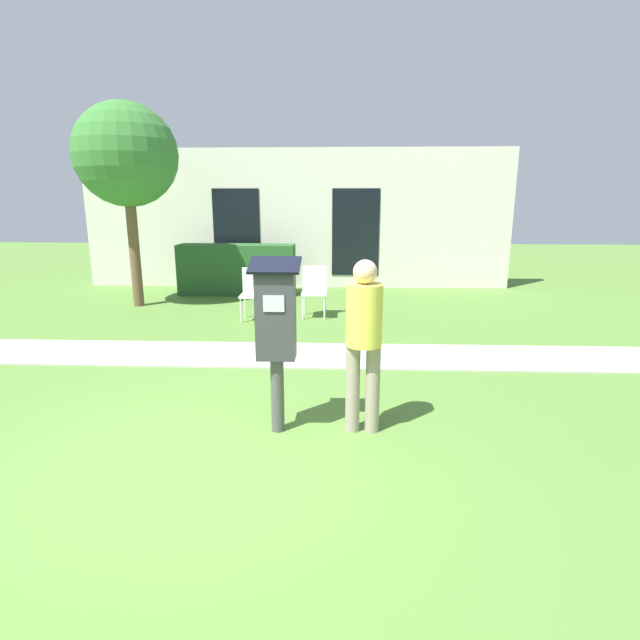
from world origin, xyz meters
TOP-DOWN VIEW (x-y plane):
  - ground_plane at (0.00, 0.00)m, footprint 40.00×40.00m
  - sidewalk at (0.00, 2.88)m, footprint 12.00×1.10m
  - building_facade at (0.00, 8.36)m, footprint 10.00×0.26m
  - parking_meter at (0.51, 0.64)m, footprint 0.44×0.31m
  - person_standing at (1.28, 0.67)m, footprint 0.32×0.32m
  - outdoor_chair_left at (-0.45, 4.97)m, footprint 0.44×0.44m
  - outdoor_chair_middle at (0.60, 5.24)m, footprint 0.44×0.44m
  - hedge_row at (-1.23, 7.29)m, footprint 2.54×0.60m
  - tree at (-2.95, 5.98)m, footprint 1.90×1.90m

SIDE VIEW (x-z plane):
  - ground_plane at x=0.00m, z-range 0.00..0.00m
  - sidewalk at x=0.00m, z-range 0.00..0.02m
  - outdoor_chair_left at x=-0.45m, z-range 0.08..0.98m
  - outdoor_chair_middle at x=0.60m, z-range 0.08..0.98m
  - hedge_row at x=-1.23m, z-range 0.00..1.10m
  - person_standing at x=1.28m, z-range 0.14..1.72m
  - parking_meter at x=0.51m, z-range 0.22..1.81m
  - building_facade at x=0.00m, z-range 0.00..3.20m
  - tree at x=-2.95m, z-range 0.94..4.75m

